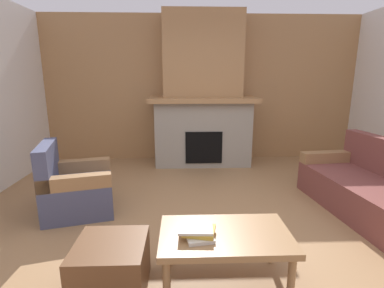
{
  "coord_description": "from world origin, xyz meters",
  "views": [
    {
      "loc": [
        -0.38,
        -2.64,
        1.6
      ],
      "look_at": [
        -0.25,
        1.1,
        0.71
      ],
      "focal_mm": 27.02,
      "sensor_mm": 36.0,
      "label": 1
    }
  ],
  "objects": [
    {
      "name": "couch",
      "position": [
        1.87,
        0.44,
        0.29
      ],
      "size": [
        1.03,
        1.88,
        0.85
      ],
      "color": "brown",
      "rests_on": "ground"
    },
    {
      "name": "coffee_table",
      "position": [
        -0.06,
        -0.66,
        0.38
      ],
      "size": [
        1.0,
        0.6,
        0.43
      ],
      "color": "#997047",
      "rests_on": "ground"
    },
    {
      "name": "book_stack_near_edge",
      "position": [
        -0.27,
        -0.71,
        0.47
      ],
      "size": [
        0.29,
        0.27,
        0.08
      ],
      "color": "beige",
      "rests_on": "coffee_table"
    },
    {
      "name": "armchair",
      "position": [
        -1.67,
        0.64,
        0.29
      ],
      "size": [
        0.93,
        0.93,
        0.85
      ],
      "color": "#474C6B",
      "rests_on": "ground"
    },
    {
      "name": "ottoman",
      "position": [
        -0.92,
        -0.72,
        0.2
      ],
      "size": [
        0.52,
        0.52,
        0.4
      ],
      "primitive_type": "cube",
      "color": "brown",
      "rests_on": "ground"
    },
    {
      "name": "ground",
      "position": [
        0.0,
        0.0,
        0.0
      ],
      "size": [
        9.0,
        9.0,
        0.0
      ],
      "primitive_type": "plane",
      "color": "#9E754C"
    },
    {
      "name": "fireplace",
      "position": [
        0.0,
        2.62,
        1.16
      ],
      "size": [
        1.9,
        0.82,
        2.7
      ],
      "color": "gray",
      "rests_on": "ground"
    },
    {
      "name": "wall_back_wood_panel",
      "position": [
        0.0,
        3.0,
        1.35
      ],
      "size": [
        6.0,
        0.12,
        2.7
      ],
      "primitive_type": "cube",
      "color": "#A87A4C",
      "rests_on": "ground"
    }
  ]
}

